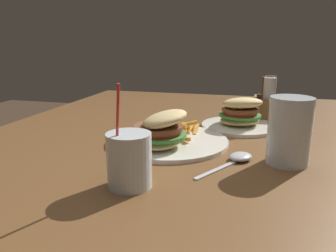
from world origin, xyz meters
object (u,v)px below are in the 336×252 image
Objects in this scene: spoon at (239,158)px; meal_plate_far at (240,116)px; beer_glass at (289,133)px; juice_glass at (129,161)px; condiment_caddy at (269,102)px; meal_plate_near at (165,134)px.

meal_plate_far reaches higher than spoon.
spoon is at bearing 2.42° from meal_plate_far.
beer_glass is 0.76× the size of juice_glass.
spoon is 1.21× the size of condiment_caddy.
spoon is 0.75× the size of meal_plate_far.
meal_plate_near is 0.20m from spoon.
juice_glass reaches higher than condiment_caddy.
beer_glass reaches higher than meal_plate_near.
meal_plate_far is (-0.47, 0.17, -0.01)m from juice_glass.
beer_glass is (0.05, 0.29, 0.04)m from meal_plate_near.
spoon is (-0.18, 0.19, -0.04)m from juice_glass.
juice_glass reaches higher than meal_plate_near.
condiment_caddy is at bearing 145.28° from meal_plate_near.
meal_plate_far is at bearing -30.24° from condiment_caddy.
condiment_caddy reaches higher than meal_plate_near.
beer_glass is 0.64× the size of meal_plate_far.
meal_plate_near is 2.19× the size of condiment_caddy.
condiment_caddy is (-0.43, 0.07, 0.05)m from spoon.
meal_plate_near is 0.24m from juice_glass.
meal_plate_near is 0.29m from beer_glass.
meal_plate_near is at bearing 102.89° from spoon.
condiment_caddy is (-0.42, -0.03, -0.01)m from beer_glass.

